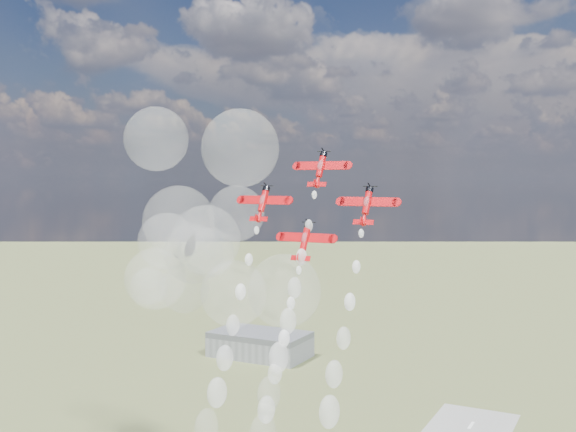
{
  "coord_description": "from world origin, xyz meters",
  "views": [
    {
      "loc": [
        52.28,
        -123.44,
        93.0
      ],
      "look_at": [
        -14.45,
        6.59,
        84.97
      ],
      "focal_mm": 42.0,
      "sensor_mm": 36.0,
      "label": 1
    }
  ],
  "objects_px": {
    "plane_lead": "(320,168)",
    "hangar": "(260,344)",
    "plane_left": "(263,203)",
    "plane_slot": "(305,241)",
    "plane_right": "(367,205)"
  },
  "relations": [
    {
      "from": "plane_lead",
      "to": "plane_right",
      "type": "distance_m",
      "value": 14.91
    },
    {
      "from": "hangar",
      "to": "plane_slot",
      "type": "height_order",
      "value": "plane_slot"
    },
    {
      "from": "plane_right",
      "to": "plane_slot",
      "type": "xyz_separation_m",
      "value": [
        -12.22,
        -3.93,
        -7.6
      ]
    },
    {
      "from": "plane_left",
      "to": "plane_slot",
      "type": "xyz_separation_m",
      "value": [
        12.22,
        -3.93,
        -7.6
      ]
    },
    {
      "from": "plane_left",
      "to": "plane_slot",
      "type": "bearing_deg",
      "value": -17.83
    },
    {
      "from": "hangar",
      "to": "plane_lead",
      "type": "relative_size",
      "value": 4.08
    },
    {
      "from": "plane_slot",
      "to": "plane_left",
      "type": "bearing_deg",
      "value": 162.17
    },
    {
      "from": "hangar",
      "to": "plane_left",
      "type": "bearing_deg",
      "value": -60.21
    },
    {
      "from": "hangar",
      "to": "plane_left",
      "type": "height_order",
      "value": "plane_left"
    },
    {
      "from": "plane_lead",
      "to": "plane_left",
      "type": "height_order",
      "value": "plane_lead"
    },
    {
      "from": "hangar",
      "to": "plane_slot",
      "type": "bearing_deg",
      "value": -57.85
    },
    {
      "from": "plane_lead",
      "to": "hangar",
      "type": "bearing_deg",
      "value": 123.33
    },
    {
      "from": "hangar",
      "to": "plane_lead",
      "type": "height_order",
      "value": "plane_lead"
    },
    {
      "from": "plane_left",
      "to": "plane_slot",
      "type": "relative_size",
      "value": 1.0
    },
    {
      "from": "hangar",
      "to": "plane_right",
      "type": "distance_m",
      "value": 228.1
    }
  ]
}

